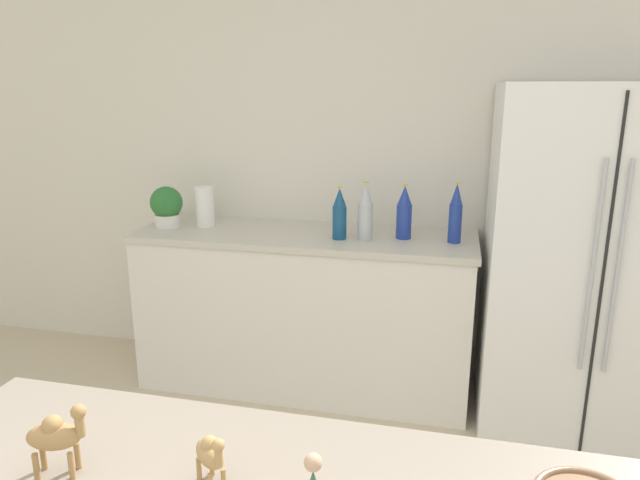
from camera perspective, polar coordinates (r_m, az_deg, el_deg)
wall_back at (r=3.38m, az=6.88°, el=7.34°), size 8.00×0.06×2.55m
back_counter at (r=3.35m, az=-1.54°, el=-6.98°), size 1.91×0.63×0.93m
refrigerator at (r=3.13m, az=24.97°, el=-2.18°), size 0.94×0.73×1.74m
potted_plant at (r=3.44m, az=-15.09°, el=3.30°), size 0.19×0.19×0.24m
paper_towel_roll at (r=3.41m, az=-11.44°, el=3.29°), size 0.11×0.11×0.23m
back_bottle_0 at (r=3.05m, az=13.41°, el=2.55°), size 0.07×0.07×0.32m
back_bottle_1 at (r=3.04m, az=4.55°, el=2.79°), size 0.08×0.08×0.31m
back_bottle_2 at (r=3.05m, az=1.97°, el=2.60°), size 0.08×0.08×0.28m
back_bottle_3 at (r=3.09m, az=8.42°, el=2.71°), size 0.08×0.08×0.30m
camel_figurine at (r=1.33m, az=-24.86°, el=-17.24°), size 0.13×0.08×0.16m
camel_figurine_second at (r=1.21m, az=-10.87°, el=-20.22°), size 0.10×0.10×0.13m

